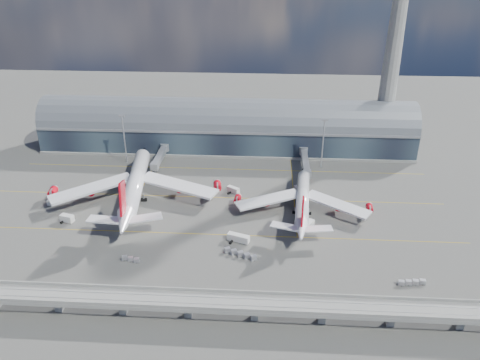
# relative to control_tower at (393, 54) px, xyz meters

# --- Properties ---
(ground) EXTENTS (500.00, 500.00, 0.00)m
(ground) POSITION_rel_control_tower_xyz_m (-85.00, -83.00, -51.64)
(ground) COLOR #474744
(ground) RESTS_ON ground
(taxi_lines) EXTENTS (200.00, 80.12, 0.01)m
(taxi_lines) POSITION_rel_control_tower_xyz_m (-85.00, -60.89, -51.63)
(taxi_lines) COLOR gold
(taxi_lines) RESTS_ON ground
(terminal) EXTENTS (200.00, 30.00, 28.00)m
(terminal) POSITION_rel_control_tower_xyz_m (-85.00, -5.01, -40.30)
(terminal) COLOR #1D2430
(terminal) RESTS_ON ground
(control_tower) EXTENTS (19.00, 19.00, 103.00)m
(control_tower) POSITION_rel_control_tower_xyz_m (0.00, 0.00, 0.00)
(control_tower) COLOR gray
(control_tower) RESTS_ON ground
(guideway) EXTENTS (220.00, 8.50, 7.20)m
(guideway) POSITION_rel_control_tower_xyz_m (-85.00, -138.00, -46.34)
(guideway) COLOR gray
(guideway) RESTS_ON ground
(floodlight_mast_left) EXTENTS (3.00, 0.70, 25.70)m
(floodlight_mast_left) POSITION_rel_control_tower_xyz_m (-135.00, -28.00, -38.00)
(floodlight_mast_left) COLOR gray
(floodlight_mast_left) RESTS_ON ground
(floodlight_mast_right) EXTENTS (3.00, 0.70, 25.70)m
(floodlight_mast_right) POSITION_rel_control_tower_xyz_m (-35.00, -28.00, -38.00)
(floodlight_mast_right) COLOR gray
(floodlight_mast_right) RESTS_ON ground
(airliner_left) EXTENTS (75.80, 79.75, 24.32)m
(airliner_left) POSITION_rel_control_tower_xyz_m (-119.83, -66.92, -44.69)
(airliner_left) COLOR white
(airliner_left) RESTS_ON ground
(airliner_right) EXTENTS (58.54, 61.20, 19.41)m
(airliner_right) POSITION_rel_control_tower_xyz_m (-47.16, -73.08, -46.60)
(airliner_right) COLOR white
(airliner_right) RESTS_ON ground
(jet_bridge_left) EXTENTS (4.40, 28.00, 7.25)m
(jet_bridge_left) POSITION_rel_control_tower_xyz_m (-116.70, -29.88, -46.46)
(jet_bridge_left) COLOR gray
(jet_bridge_left) RESTS_ON ground
(jet_bridge_right) EXTENTS (4.40, 32.00, 7.25)m
(jet_bridge_right) POSITION_rel_control_tower_xyz_m (-43.53, -31.82, -46.46)
(jet_bridge_right) COLOR gray
(jet_bridge_right) RESTS_ON ground
(service_truck_0) EXTENTS (2.99, 6.32, 2.52)m
(service_truck_0) POSITION_rel_control_tower_xyz_m (-155.24, -72.54, -50.34)
(service_truck_0) COLOR silver
(service_truck_0) RESTS_ON ground
(service_truck_1) EXTENTS (5.99, 4.00, 3.19)m
(service_truck_1) POSITION_rel_control_tower_xyz_m (-142.78, -87.43, -50.03)
(service_truck_1) COLOR silver
(service_truck_1) RESTS_ON ground
(service_truck_2) EXTENTS (8.83, 5.12, 3.08)m
(service_truck_2) POSITION_rel_control_tower_xyz_m (-72.48, -97.36, -50.03)
(service_truck_2) COLOR silver
(service_truck_2) RESTS_ON ground
(service_truck_3) EXTENTS (5.16, 6.44, 2.95)m
(service_truck_3) POSITION_rel_control_tower_xyz_m (-45.39, -86.49, -50.13)
(service_truck_3) COLOR silver
(service_truck_3) RESTS_ON ground
(service_truck_4) EXTENTS (4.16, 5.66, 2.99)m
(service_truck_4) POSITION_rel_control_tower_xyz_m (-47.84, -56.66, -50.13)
(service_truck_4) COLOR silver
(service_truck_4) RESTS_ON ground
(service_truck_5) EXTENTS (6.08, 5.09, 2.82)m
(service_truck_5) POSITION_rel_control_tower_xyz_m (-77.41, -58.13, -50.20)
(service_truck_5) COLOR silver
(service_truck_5) RESTS_ON ground
(cargo_train_0) EXTENTS (7.14, 2.98, 1.56)m
(cargo_train_0) POSITION_rel_control_tower_xyz_m (-109.98, -112.01, -50.82)
(cargo_train_0) COLOR gray
(cargo_train_0) RESTS_ON ground
(cargo_train_1) EXTENTS (12.73, 6.76, 1.75)m
(cargo_train_1) POSITION_rel_control_tower_xyz_m (-71.17, -106.54, -50.72)
(cargo_train_1) COLOR gray
(cargo_train_1) RESTS_ON ground
(cargo_train_2) EXTENTS (9.61, 2.78, 1.58)m
(cargo_train_2) POSITION_rel_control_tower_xyz_m (-13.52, -118.93, -50.81)
(cargo_train_2) COLOR gray
(cargo_train_2) RESTS_ON ground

